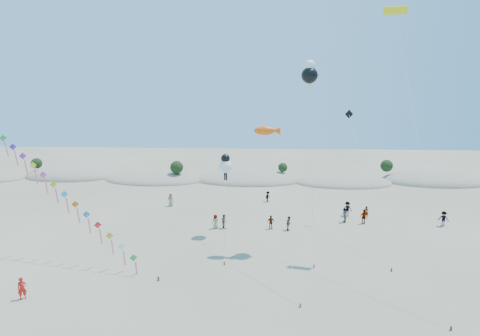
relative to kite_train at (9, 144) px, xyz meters
The scene contains 9 objects.
dune_ridge 39.52m from the kite_train, 52.43° to the left, with size 145.30×11.49×5.57m.
kite_train is the anchor object (origin of this frame).
fish_kite 25.04m from the kite_train, ahead, with size 3.76×11.43×12.34m.
cartoon_kite_low 21.34m from the kite_train, 13.01° to the left, with size 1.44×8.82×8.94m.
cartoon_kite_high 29.84m from the kite_train, ahead, with size 2.00×6.64×18.51m.
parafoil_kite 38.12m from the kite_train, ahead, with size 2.08×14.32×23.07m.
dark_kite 35.57m from the kite_train, 10.11° to the left, with size 2.02×14.11×13.36m.
flyer_foreground 15.22m from the kite_train, 58.16° to the right, with size 0.65×0.42×1.77m, color red.
beachgoers 33.35m from the kite_train, 17.65° to the left, with size 34.61×12.14×1.84m.
Camera 1 is at (2.18, -22.33, 16.17)m, focal length 30.00 mm.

